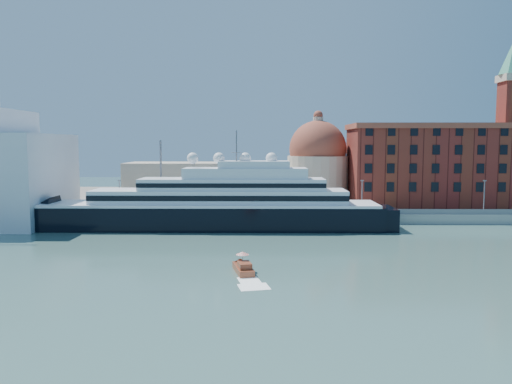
{
  "coord_description": "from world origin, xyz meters",
  "views": [
    {
      "loc": [
        5.36,
        -91.49,
        19.7
      ],
      "look_at": [
        4.02,
        18.0,
        9.02
      ],
      "focal_mm": 35.0,
      "sensor_mm": 36.0,
      "label": 1
    }
  ],
  "objects": [
    {
      "name": "campanile",
      "position": [
        76.0,
        52.0,
        28.76
      ],
      "size": [
        8.4,
        8.4,
        47.0
      ],
      "color": "maroon",
      "rests_on": "land"
    },
    {
      "name": "quay_fence",
      "position": [
        0.0,
        29.5,
        3.1
      ],
      "size": [
        180.0,
        0.1,
        1.2
      ],
      "primitive_type": "cube",
      "color": "slate",
      "rests_on": "quay"
    },
    {
      "name": "ground",
      "position": [
        0.0,
        0.0,
        0.0
      ],
      "size": [
        400.0,
        400.0,
        0.0
      ],
      "primitive_type": "plane",
      "color": "#335854",
      "rests_on": "ground"
    },
    {
      "name": "land",
      "position": [
        0.0,
        75.0,
        1.0
      ],
      "size": [
        260.0,
        72.0,
        2.0
      ],
      "primitive_type": "cube",
      "color": "slate",
      "rests_on": "ground"
    },
    {
      "name": "warehouse",
      "position": [
        52.0,
        52.0,
        13.79
      ],
      "size": [
        43.0,
        19.0,
        23.25
      ],
      "color": "maroon",
      "rests_on": "land"
    },
    {
      "name": "superyacht",
      "position": [
        -8.99,
        23.0,
        4.57
      ],
      "size": [
        88.63,
        12.29,
        26.49
      ],
      "color": "black",
      "rests_on": "ground"
    },
    {
      "name": "water_taxi",
      "position": [
        2.52,
        -16.81,
        0.79
      ],
      "size": [
        3.75,
        7.23,
        3.27
      ],
      "rotation": [
        0.0,
        0.0,
        0.22
      ],
      "color": "maroon",
      "rests_on": "ground"
    },
    {
      "name": "quay",
      "position": [
        0.0,
        34.0,
        1.25
      ],
      "size": [
        180.0,
        10.0,
        2.5
      ],
      "primitive_type": "cube",
      "color": "gray",
      "rests_on": "ground"
    },
    {
      "name": "service_barge",
      "position": [
        -47.02,
        21.38,
        0.79
      ],
      "size": [
        12.92,
        7.55,
        2.76
      ],
      "rotation": [
        0.0,
        0.0,
        -0.3
      ],
      "color": "white",
      "rests_on": "ground"
    },
    {
      "name": "lamp_posts",
      "position": [
        -12.67,
        32.27,
        9.84
      ],
      "size": [
        120.8,
        2.4,
        18.0
      ],
      "color": "slate",
      "rests_on": "quay"
    },
    {
      "name": "church",
      "position": [
        6.39,
        57.72,
        10.91
      ],
      "size": [
        66.0,
        18.0,
        25.5
      ],
      "color": "beige",
      "rests_on": "land"
    }
  ]
}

